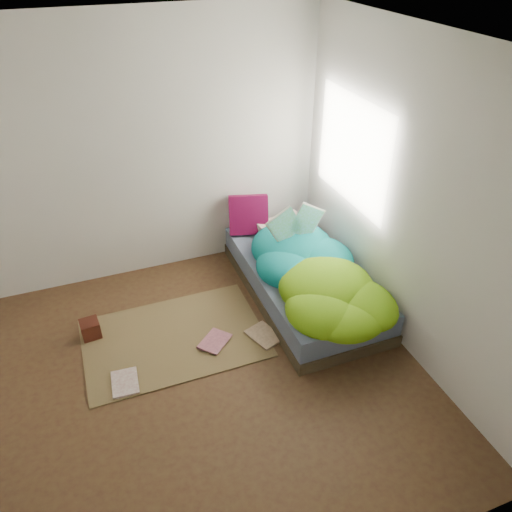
% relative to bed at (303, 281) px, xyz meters
% --- Properties ---
extents(ground, '(3.50, 3.50, 0.00)m').
position_rel_bed_xyz_m(ground, '(-1.22, -0.72, -0.17)').
color(ground, '#46271B').
rests_on(ground, ground).
extents(room_walls, '(3.54, 3.54, 2.62)m').
position_rel_bed_xyz_m(room_walls, '(-1.21, -0.71, 1.46)').
color(room_walls, silver).
rests_on(room_walls, ground).
extents(bed, '(1.00, 2.00, 0.34)m').
position_rel_bed_xyz_m(bed, '(0.00, 0.00, 0.00)').
color(bed, '#372D1E').
rests_on(bed, ground).
extents(duvet, '(0.96, 1.84, 0.34)m').
position_rel_bed_xyz_m(duvet, '(0.00, -0.22, 0.34)').
color(duvet, '#087A83').
rests_on(duvet, bed).
extents(rug, '(1.60, 1.10, 0.01)m').
position_rel_bed_xyz_m(rug, '(-1.37, -0.17, -0.16)').
color(rug, brown).
rests_on(rug, ground).
extents(pillow_floral, '(0.59, 0.45, 0.12)m').
position_rel_bed_xyz_m(pillow_floral, '(0.07, 0.66, 0.23)').
color(pillow_floral, white).
rests_on(pillow_floral, bed).
extents(pillow_magenta, '(0.43, 0.24, 0.42)m').
position_rel_bed_xyz_m(pillow_magenta, '(-0.27, 0.83, 0.38)').
color(pillow_magenta, '#4B0528').
rests_on(pillow_magenta, bed).
extents(open_book, '(0.50, 0.13, 0.30)m').
position_rel_bed_xyz_m(open_book, '(-0.01, 0.19, 0.66)').
color(open_book, green).
rests_on(open_book, duvet).
extents(wooden_box, '(0.18, 0.18, 0.16)m').
position_rel_bed_xyz_m(wooden_box, '(-2.06, 0.12, -0.08)').
color(wooden_box, '#3B180D').
rests_on(wooden_box, rug).
extents(floor_book_a, '(0.23, 0.30, 0.02)m').
position_rel_bed_xyz_m(floor_book_a, '(-1.97, -0.56, -0.15)').
color(floor_book_a, white).
rests_on(floor_book_a, rug).
extents(floor_book_b, '(0.35, 0.35, 0.03)m').
position_rel_bed_xyz_m(floor_book_b, '(-1.11, -0.29, -0.14)').
color(floor_book_b, '#C87382').
rests_on(floor_book_b, rug).
extents(floor_book_c, '(0.32, 0.37, 0.02)m').
position_rel_bed_xyz_m(floor_book_c, '(-0.70, -0.49, -0.14)').
color(floor_book_c, tan).
rests_on(floor_book_c, rug).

